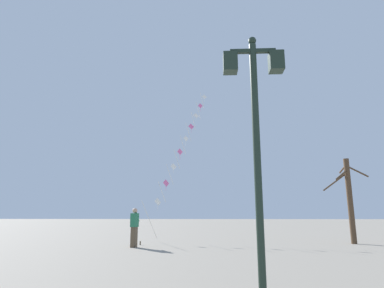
% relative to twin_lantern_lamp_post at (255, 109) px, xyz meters
% --- Properties ---
extents(ground_plane, '(160.00, 160.00, 0.00)m').
position_rel_twin_lantern_lamp_post_xyz_m(ground_plane, '(-1.54, 13.97, -3.43)').
color(ground_plane, gray).
extents(twin_lantern_lamp_post, '(1.19, 0.28, 4.97)m').
position_rel_twin_lantern_lamp_post_xyz_m(twin_lantern_lamp_post, '(0.00, 0.00, 0.00)').
color(twin_lantern_lamp_post, '#1E2D23').
rests_on(twin_lantern_lamp_post, ground_plane).
extents(kite_train, '(3.26, 9.30, 11.05)m').
position_rel_twin_lantern_lamp_post_xyz_m(kite_train, '(-2.59, 14.91, 2.45)').
color(kite_train, brown).
rests_on(kite_train, ground_plane).
extents(kite_flyer, '(0.33, 0.63, 1.71)m').
position_rel_twin_lantern_lamp_post_xyz_m(kite_flyer, '(-4.26, 8.82, -2.53)').
color(kite_flyer, brown).
rests_on(kite_flyer, ground_plane).
extents(bare_tree, '(2.37, 1.58, 4.27)m').
position_rel_twin_lantern_lamp_post_xyz_m(bare_tree, '(6.26, 11.12, -1.16)').
color(bare_tree, '#4C3826').
rests_on(bare_tree, ground_plane).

